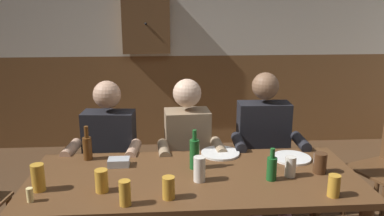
{
  "coord_description": "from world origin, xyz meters",
  "views": [
    {
      "loc": [
        -0.18,
        -2.33,
        1.78
      ],
      "look_at": [
        0.0,
        0.15,
        1.12
      ],
      "focal_mm": 37.21,
      "sensor_mm": 36.0,
      "label": 1
    }
  ],
  "objects": [
    {
      "name": "back_wall_upper",
      "position": [
        0.0,
        2.59,
        1.79
      ],
      "size": [
        6.75,
        0.12,
        1.3
      ],
      "primitive_type": "cube",
      "color": "silver"
    },
    {
      "name": "pint_glass_2",
      "position": [
        -0.9,
        -0.18,
        0.81
      ],
      "size": [
        0.08,
        0.08,
        0.16
      ],
      "primitive_type": "cylinder",
      "color": "gold",
      "rests_on": "dining_table"
    },
    {
      "name": "bottle_1",
      "position": [
        0.01,
        0.07,
        0.84
      ],
      "size": [
        0.06,
        0.06,
        0.26
      ],
      "color": "#195923",
      "rests_on": "dining_table"
    },
    {
      "name": "wall_dart_cabinet",
      "position": [
        -0.38,
        2.46,
        1.53
      ],
      "size": [
        0.56,
        0.15,
        0.7
      ],
      "color": "brown"
    },
    {
      "name": "pint_glass_6",
      "position": [
        -0.16,
        -0.33,
        0.8
      ],
      "size": [
        0.07,
        0.07,
        0.13
      ],
      "primitive_type": "cylinder",
      "color": "gold",
      "rests_on": "dining_table"
    },
    {
      "name": "person_0",
      "position": [
        -0.62,
        0.61,
        0.66
      ],
      "size": [
        0.56,
        0.52,
        1.2
      ],
      "rotation": [
        0.0,
        0.0,
        3.04
      ],
      "color": "black",
      "rests_on": "ground_plane"
    },
    {
      "name": "dining_table",
      "position": [
        0.0,
        -0.05,
        0.64
      ],
      "size": [
        2.06,
        0.86,
        0.73
      ],
      "color": "brown",
      "rests_on": "ground_plane"
    },
    {
      "name": "bottle_0",
      "position": [
        0.46,
        -0.14,
        0.81
      ],
      "size": [
        0.06,
        0.06,
        0.2
      ],
      "color": "#195923",
      "rests_on": "dining_table"
    },
    {
      "name": "pint_glass_3",
      "position": [
        0.75,
        -0.37,
        0.8
      ],
      "size": [
        0.07,
        0.07,
        0.13
      ],
      "primitive_type": "cylinder",
      "color": "gold",
      "rests_on": "dining_table"
    },
    {
      "name": "pint_glass_5",
      "position": [
        0.8,
        -0.06,
        0.8
      ],
      "size": [
        0.08,
        0.08,
        0.13
      ],
      "primitive_type": "cylinder",
      "color": "#4C2D19",
      "rests_on": "dining_table"
    },
    {
      "name": "person_1",
      "position": [
        0.0,
        0.6,
        0.67
      ],
      "size": [
        0.51,
        0.55,
        1.21
      ],
      "rotation": [
        0.0,
        0.0,
        3.2
      ],
      "color": "#997F60",
      "rests_on": "ground_plane"
    },
    {
      "name": "table_candle",
      "position": [
        -0.91,
        -0.32,
        0.77
      ],
      "size": [
        0.04,
        0.04,
        0.08
      ],
      "primitive_type": "cylinder",
      "color": "#F9E08C",
      "rests_on": "dining_table"
    },
    {
      "name": "plate_0",
      "position": [
        0.21,
        0.3,
        0.74
      ],
      "size": [
        0.27,
        0.27,
        0.01
      ],
      "primitive_type": "cylinder",
      "color": "white",
      "rests_on": "dining_table"
    },
    {
      "name": "pint_glass_4",
      "position": [
        -0.54,
        -0.22,
        0.8
      ],
      "size": [
        0.08,
        0.08,
        0.13
      ],
      "primitive_type": "cylinder",
      "color": "gold",
      "rests_on": "dining_table"
    },
    {
      "name": "person_2",
      "position": [
        0.61,
        0.61,
        0.68
      ],
      "size": [
        0.56,
        0.53,
        1.25
      ],
      "rotation": [
        0.0,
        0.0,
        3.11
      ],
      "color": "black",
      "rests_on": "ground_plane"
    },
    {
      "name": "plate_1",
      "position": [
        0.69,
        0.18,
        0.74
      ],
      "size": [
        0.26,
        0.26,
        0.01
      ],
      "primitive_type": "cylinder",
      "color": "white",
      "rests_on": "dining_table"
    },
    {
      "name": "condiment_caddy",
      "position": [
        -0.49,
        0.14,
        0.76
      ],
      "size": [
        0.14,
        0.1,
        0.05
      ],
      "primitive_type": "cube",
      "color": "#B2B7BC",
      "rests_on": "dining_table"
    },
    {
      "name": "bottle_2",
      "position": [
        -0.71,
        0.27,
        0.82
      ],
      "size": [
        0.06,
        0.06,
        0.24
      ],
      "color": "#593314",
      "rests_on": "dining_table"
    },
    {
      "name": "pint_glass_7",
      "position": [
        0.59,
        -0.1,
        0.8
      ],
      "size": [
        0.07,
        0.07,
        0.13
      ],
      "primitive_type": "cylinder",
      "color": "white",
      "rests_on": "dining_table"
    },
    {
      "name": "pint_glass_0",
      "position": [
        0.03,
        -0.12,
        0.81
      ],
      "size": [
        0.07,
        0.07,
        0.15
      ],
      "primitive_type": "cylinder",
      "color": "white",
      "rests_on": "dining_table"
    },
    {
      "name": "pint_glass_1",
      "position": [
        -0.39,
        -0.39,
        0.8
      ],
      "size": [
        0.06,
        0.06,
        0.14
      ],
      "primitive_type": "cylinder",
      "color": "gold",
      "rests_on": "dining_table"
    },
    {
      "name": "back_wall_wainscot",
      "position": [
        0.0,
        2.59,
        0.57
      ],
      "size": [
        6.75,
        0.12,
        1.14
      ],
      "primitive_type": "cube",
      "color": "brown",
      "rests_on": "ground_plane"
    }
  ]
}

